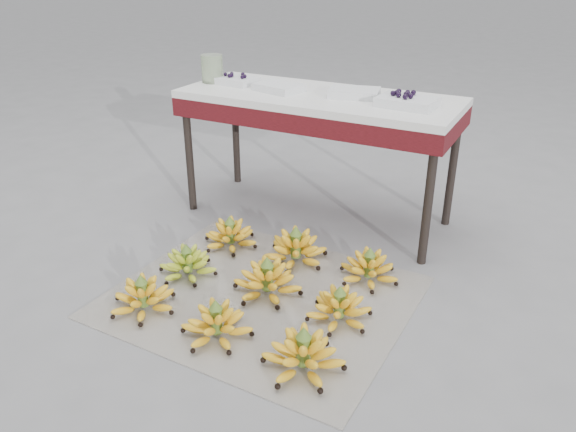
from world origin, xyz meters
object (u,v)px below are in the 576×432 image
at_px(bunch_front_right, 303,355).
at_px(tray_far_right, 407,101).
at_px(bunch_mid_center, 267,281).
at_px(tray_left, 279,87).
at_px(bunch_back_center, 296,249).
at_px(tray_right, 354,93).
at_px(bunch_front_left, 143,298).
at_px(newspaper_mat, 261,297).
at_px(bunch_front_center, 217,324).
at_px(bunch_mid_left, 188,264).
at_px(bunch_back_right, 369,269).
at_px(tray_far_left, 236,80).
at_px(vendor_table, 318,109).
at_px(bunch_mid_right, 339,308).
at_px(bunch_back_left, 230,236).
at_px(glass_jar, 212,69).

distance_m(bunch_front_right, tray_far_right, 1.35).
bearing_deg(bunch_mid_center, tray_left, 107.88).
height_order(bunch_back_center, tray_right, tray_right).
bearing_deg(bunch_front_left, newspaper_mat, 59.20).
relative_size(bunch_front_left, bunch_front_right, 1.07).
bearing_deg(newspaper_mat, bunch_back_center, 91.50).
relative_size(bunch_front_center, bunch_mid_left, 1.19).
relative_size(bunch_front_left, bunch_back_right, 1.17).
distance_m(bunch_front_left, bunch_mid_center, 0.54).
bearing_deg(tray_far_left, bunch_back_right, -27.37).
bearing_deg(bunch_front_left, vendor_table, 98.63).
relative_size(bunch_front_center, bunch_back_center, 0.86).
xyz_separation_m(bunch_mid_center, bunch_back_right, (0.36, 0.32, -0.01)).
bearing_deg(newspaper_mat, bunch_mid_center, 70.69).
height_order(newspaper_mat, bunch_front_right, bunch_front_right).
xyz_separation_m(bunch_back_right, tray_far_left, (-1.03, 0.53, 0.66)).
distance_m(bunch_mid_right, tray_far_right, 1.08).
relative_size(bunch_mid_left, bunch_mid_center, 0.85).
distance_m(bunch_front_center, bunch_back_left, 0.75).
bearing_deg(bunch_mid_left, bunch_back_left, 82.34).
xyz_separation_m(bunch_mid_center, bunch_back_center, (-0.02, 0.32, 0.00)).
xyz_separation_m(bunch_front_center, bunch_mid_left, (-0.38, 0.32, -0.00)).
height_order(bunch_front_center, tray_far_left, tray_far_left).
bearing_deg(bunch_back_center, vendor_table, 124.96).
xyz_separation_m(newspaper_mat, bunch_back_left, (-0.38, 0.33, 0.06)).
xyz_separation_m(bunch_front_right, tray_far_right, (-0.03, 1.18, 0.66)).
relative_size(bunch_mid_center, tray_far_right, 1.18).
distance_m(newspaper_mat, bunch_front_center, 0.33).
height_order(bunch_back_left, vendor_table, vendor_table).
relative_size(bunch_front_right, vendor_table, 0.23).
distance_m(newspaper_mat, bunch_back_left, 0.51).
relative_size(bunch_front_center, bunch_mid_right, 1.00).
relative_size(tray_right, glass_jar, 1.87).
bearing_deg(glass_jar, vendor_table, 1.53).
relative_size(bunch_front_right, bunch_back_center, 0.84).
distance_m(bunch_back_center, bunch_back_right, 0.38).
bearing_deg(bunch_front_left, bunch_mid_right, 42.74).
bearing_deg(tray_left, bunch_front_right, -58.03).
xyz_separation_m(bunch_mid_center, vendor_table, (-0.16, 0.84, 0.56)).
bearing_deg(bunch_mid_right, bunch_front_left, -176.18).
distance_m(bunch_back_right, tray_far_left, 1.33).
height_order(bunch_front_right, tray_left, tray_left).
xyz_separation_m(bunch_front_left, bunch_mid_right, (0.76, 0.31, -0.00)).
bearing_deg(tray_left, tray_far_right, 0.17).
distance_m(bunch_back_center, tray_right, 0.86).
height_order(bunch_mid_center, tray_right, tray_right).
bearing_deg(vendor_table, tray_far_right, -3.96).
relative_size(bunch_front_center, vendor_table, 0.23).
bearing_deg(tray_right, vendor_table, -170.47).
bearing_deg(bunch_front_center, newspaper_mat, 72.97).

